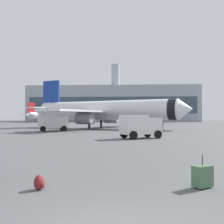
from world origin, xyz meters
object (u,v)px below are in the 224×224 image
(service_truck, at_px, (53,121))
(traveller_backpack, at_px, (39,183))
(cargo_van, at_px, (140,125))
(safety_cone_mid, at_px, (159,133))
(airplane_taxiing, at_px, (50,116))
(safety_cone_near, at_px, (129,126))
(airplane_at_gate, at_px, (103,111))
(rolling_suitcase, at_px, (202,176))

(service_truck, relative_size, traveller_backpack, 10.99)
(traveller_backpack, bearing_deg, service_truck, 105.78)
(cargo_van, bearing_deg, safety_cone_mid, 55.56)
(airplane_taxiing, distance_m, safety_cone_near, 63.47)
(cargo_van, xyz_separation_m, safety_cone_near, (-1.24, 32.99, -1.14))
(airplane_at_gate, relative_size, airplane_taxiing, 1.32)
(service_truck, xyz_separation_m, safety_cone_near, (12.68, 19.16, -1.30))
(safety_cone_mid, xyz_separation_m, rolling_suitcase, (-1.29, -23.60, -0.00))
(airplane_taxiing, relative_size, safety_cone_near, 41.25)
(rolling_suitcase, bearing_deg, safety_cone_mid, 86.87)
(cargo_van, height_order, safety_cone_near, cargo_van)
(cargo_van, height_order, rolling_suitcase, cargo_van)
(cargo_van, relative_size, traveller_backpack, 10.04)
(safety_cone_mid, distance_m, traveller_backpack, 25.08)
(airplane_at_gate, relative_size, safety_cone_mid, 42.62)
(airplane_at_gate, relative_size, safety_cone_near, 54.30)
(service_truck, bearing_deg, safety_cone_near, 56.51)
(service_truck, xyz_separation_m, cargo_van, (13.92, -13.83, -0.16))
(service_truck, bearing_deg, rolling_suitcase, -65.94)
(safety_cone_near, distance_m, rolling_suitcase, 53.04)
(cargo_van, distance_m, rolling_suitcase, 20.06)
(rolling_suitcase, bearing_deg, traveller_backpack, -173.87)
(cargo_van, relative_size, safety_cone_near, 7.67)
(safety_cone_mid, bearing_deg, airplane_taxiing, 115.29)
(rolling_suitcase, height_order, traveller_backpack, rolling_suitcase)
(airplane_taxiing, distance_m, rolling_suitcase, 112.28)
(service_truck, bearing_deg, airplane_taxiing, 107.32)
(traveller_backpack, bearing_deg, airplane_taxiing, 106.83)
(safety_cone_near, xyz_separation_m, traveller_backpack, (-2.96, -53.57, -0.08))
(airplane_at_gate, xyz_separation_m, cargo_van, (6.45, -23.58, -2.21))
(safety_cone_near, distance_m, traveller_backpack, 53.65)
(airplane_at_gate, xyz_separation_m, airplane_taxiing, (-29.91, 62.21, -0.78))
(airplane_taxiing, xyz_separation_m, safety_cone_mid, (38.84, -82.19, -2.48))
(service_truck, distance_m, rolling_suitcase, 37.06)
(airplane_at_gate, distance_m, safety_cone_mid, 22.12)
(airplane_at_gate, height_order, airplane_taxiing, airplane_at_gate)
(service_truck, relative_size, rolling_suitcase, 4.79)
(service_truck, distance_m, safety_cone_mid, 19.36)
(safety_cone_near, bearing_deg, safety_cone_mid, -82.80)
(airplane_at_gate, xyz_separation_m, service_truck, (-7.47, -9.75, -2.05))
(safety_cone_near, height_order, traveller_backpack, safety_cone_near)
(airplane_at_gate, distance_m, traveller_backpack, 44.34)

